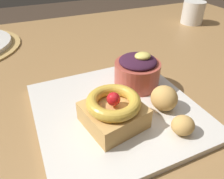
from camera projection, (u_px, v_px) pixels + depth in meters
The scene contains 7 objects.
dining_table at pixel (98, 91), 0.62m from camera, with size 1.53×0.91×0.73m.
front_plate at pixel (116, 110), 0.41m from camera, with size 0.29×0.29×0.01m, color silver.
cake_slice at pixel (113, 110), 0.35m from camera, with size 0.11×0.10×0.06m.
berry_ramekin at pixel (137, 71), 0.45m from camera, with size 0.09×0.09×0.08m.
fritter_front at pixel (164, 98), 0.39m from camera, with size 0.05×0.05×0.05m, color tan.
fritter_middle at pixel (183, 125), 0.34m from camera, with size 0.04×0.04×0.03m, color tan.
coffee_mug at pixel (193, 13), 0.83m from camera, with size 0.08×0.08×0.08m, color silver.
Camera 1 is at (-0.17, -0.48, 1.00)m, focal length 34.40 mm.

